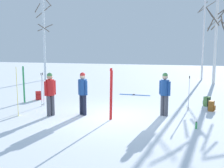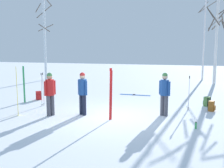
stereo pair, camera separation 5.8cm
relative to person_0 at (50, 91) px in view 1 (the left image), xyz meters
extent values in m
plane|color=white|center=(2.38, 0.40, -0.98)|extent=(60.00, 60.00, 0.00)
cylinder|color=#4C4C56|center=(-0.04, -0.08, -0.57)|extent=(0.16, 0.16, 0.82)
cylinder|color=#4C4C56|center=(0.04, 0.08, -0.57)|extent=(0.16, 0.16, 0.82)
cylinder|color=red|center=(0.00, 0.00, 0.15)|extent=(0.34, 0.34, 0.62)
sphere|color=tan|center=(0.00, 0.00, 0.57)|extent=(0.22, 0.22, 0.22)
sphere|color=#4C8C4C|center=(0.00, 0.00, 0.63)|extent=(0.21, 0.21, 0.21)
cylinder|color=red|center=(-0.10, -0.19, 0.13)|extent=(0.10, 0.10, 0.56)
cylinder|color=red|center=(0.10, 0.19, 0.13)|extent=(0.10, 0.10, 0.56)
cylinder|color=#4C4C56|center=(4.27, 1.21, -0.57)|extent=(0.16, 0.16, 0.82)
cylinder|color=#4C4C56|center=(4.42, 1.11, -0.57)|extent=(0.16, 0.16, 0.82)
cylinder|color=#1E478C|center=(4.35, 1.16, 0.15)|extent=(0.34, 0.34, 0.62)
sphere|color=beige|center=(4.35, 1.16, 0.57)|extent=(0.22, 0.22, 0.22)
sphere|color=#4C8C4C|center=(4.35, 1.16, 0.63)|extent=(0.21, 0.21, 0.21)
cylinder|color=#1E478C|center=(4.17, 1.28, 0.13)|extent=(0.10, 0.10, 0.56)
cylinder|color=#1E478C|center=(4.52, 1.05, 0.13)|extent=(0.10, 0.10, 0.56)
cylinder|color=#1E2338|center=(1.11, 0.49, -0.57)|extent=(0.16, 0.16, 0.82)
cylinder|color=#1E2338|center=(1.27, 0.41, -0.57)|extent=(0.16, 0.16, 0.82)
cylinder|color=#1E478C|center=(1.19, 0.45, 0.15)|extent=(0.34, 0.34, 0.62)
sphere|color=beige|center=(1.19, 0.45, 0.57)|extent=(0.22, 0.22, 0.22)
sphere|color=#B22626|center=(1.19, 0.45, 0.63)|extent=(0.21, 0.21, 0.21)
cylinder|color=#1E478C|center=(1.01, 0.55, 0.13)|extent=(0.10, 0.10, 0.56)
cylinder|color=#1E478C|center=(1.37, 0.35, 0.13)|extent=(0.10, 0.10, 0.56)
cube|color=yellow|center=(-1.28, -0.29, -0.05)|extent=(0.09, 0.12, 1.86)
cube|color=yellow|center=(-1.28, -0.29, 0.92)|extent=(0.05, 0.06, 0.10)
cube|color=yellow|center=(-1.25, -0.34, -0.05)|extent=(0.09, 0.12, 1.86)
cube|color=yellow|center=(-1.25, -0.34, 0.92)|extent=(0.05, 0.06, 0.10)
cube|color=red|center=(2.48, 0.09, -0.06)|extent=(0.07, 0.11, 1.85)
cube|color=red|center=(2.48, 0.09, 0.91)|extent=(0.04, 0.06, 0.10)
cube|color=red|center=(2.45, 0.03, -0.06)|extent=(0.07, 0.11, 1.85)
cube|color=red|center=(2.45, 0.03, 0.91)|extent=(0.04, 0.06, 0.10)
cube|color=green|center=(-2.48, 1.97, -0.13)|extent=(0.08, 0.05, 1.69)
cube|color=green|center=(-2.48, 1.97, 0.75)|extent=(0.06, 0.04, 0.10)
cube|color=green|center=(-2.43, 1.94, -0.13)|extent=(0.08, 0.05, 1.69)
cube|color=green|center=(-2.43, 1.94, 0.75)|extent=(0.06, 0.04, 0.10)
cube|color=blue|center=(2.43, 5.36, -0.97)|extent=(1.74, 0.13, 0.02)
cube|color=#333338|center=(2.38, 5.36, -0.95)|extent=(0.12, 0.07, 0.03)
cube|color=blue|center=(2.43, 5.26, -0.97)|extent=(1.74, 0.13, 0.02)
cube|color=#333338|center=(2.38, 5.26, -0.95)|extent=(0.12, 0.07, 0.03)
cylinder|color=#B2B2BC|center=(5.30, 2.56, -0.30)|extent=(0.02, 0.10, 1.37)
cylinder|color=black|center=(5.30, 2.56, 0.44)|extent=(0.04, 0.04, 0.10)
cylinder|color=black|center=(5.30, 2.56, -0.91)|extent=(0.07, 0.07, 0.01)
cylinder|color=#B2B2BC|center=(5.30, 2.39, -0.30)|extent=(0.02, 0.10, 1.37)
cylinder|color=black|center=(5.30, 2.39, 0.44)|extent=(0.04, 0.04, 0.10)
cylinder|color=black|center=(5.30, 2.39, -0.91)|extent=(0.07, 0.07, 0.01)
cylinder|color=#B2B2BC|center=(-1.20, 1.58, -0.26)|extent=(0.02, 0.11, 1.43)
cylinder|color=black|center=(-1.20, 1.58, 0.50)|extent=(0.04, 0.04, 0.10)
cylinder|color=black|center=(-1.20, 1.58, -0.91)|extent=(0.07, 0.07, 0.01)
cylinder|color=#B2B2BC|center=(-1.20, 1.44, -0.26)|extent=(0.02, 0.11, 1.43)
cylinder|color=black|center=(-1.20, 1.44, 0.50)|extent=(0.04, 0.04, 0.10)
cylinder|color=black|center=(-1.20, 1.44, -0.91)|extent=(0.07, 0.07, 0.01)
cube|color=#4C7F3F|center=(6.13, 3.39, -0.76)|extent=(0.33, 0.32, 0.44)
cube|color=#4C7F3F|center=(6.04, 3.48, -0.83)|extent=(0.18, 0.18, 0.20)
cube|color=black|center=(6.26, 3.35, -0.76)|extent=(0.04, 0.04, 0.37)
cube|color=black|center=(6.16, 3.25, -0.76)|extent=(0.04, 0.04, 0.37)
cube|color=red|center=(-2.14, 2.73, -0.76)|extent=(0.33, 0.32, 0.44)
cube|color=red|center=(-2.06, 2.63, -0.83)|extent=(0.19, 0.17, 0.20)
cube|color=black|center=(-2.27, 2.78, -0.76)|extent=(0.04, 0.04, 0.37)
cube|color=black|center=(-2.15, 2.86, -0.76)|extent=(0.04, 0.04, 0.37)
cube|color=#99591E|center=(6.23, 2.44, -0.76)|extent=(0.28, 0.31, 0.44)
cube|color=#99591E|center=(6.35, 2.40, -0.83)|extent=(0.12, 0.20, 0.20)
cube|color=black|center=(6.10, 2.42, -0.76)|extent=(0.03, 0.04, 0.37)
cube|color=black|center=(6.15, 2.55, -0.76)|extent=(0.03, 0.04, 0.37)
cylinder|color=green|center=(5.50, -0.30, -0.87)|extent=(0.07, 0.07, 0.22)
cylinder|color=black|center=(5.50, -0.30, -0.75)|extent=(0.04, 0.04, 0.02)
cylinder|color=silver|center=(-5.84, 10.19, 2.39)|extent=(0.18, 0.18, 6.74)
cylinder|color=brown|center=(-6.03, 10.78, 3.25)|extent=(1.22, 0.45, 0.60)
cylinder|color=brown|center=(-6.11, 10.71, 4.52)|extent=(1.11, 0.63, 1.07)
cylinder|color=brown|center=(-6.29, 10.15, 4.76)|extent=(0.14, 0.96, 0.84)
cylinder|color=brown|center=(-5.64, 9.82, 3.17)|extent=(0.80, 0.47, 0.63)
cylinder|color=brown|center=(-5.41, 10.02, 5.27)|extent=(0.41, 0.90, 0.78)
cylinder|color=silver|center=(6.52, 13.53, 2.81)|extent=(0.14, 0.14, 7.58)
cylinder|color=brown|center=(6.75, 14.15, 4.93)|extent=(1.28, 0.51, 0.81)
cylinder|color=brown|center=(7.18, 13.84, 3.51)|extent=(0.68, 1.36, 0.67)
cylinder|color=brown|center=(6.37, 13.89, 4.85)|extent=(0.78, 0.37, 0.93)
cylinder|color=silver|center=(7.18, 11.07, 2.39)|extent=(0.21, 0.21, 6.73)
cylinder|color=brown|center=(6.96, 10.73, 3.68)|extent=(0.77, 0.55, 1.10)
cylinder|color=brown|center=(6.83, 11.30, 3.31)|extent=(0.56, 0.79, 1.03)
cylinder|color=brown|center=(7.53, 10.95, 3.42)|extent=(0.33, 0.77, 0.78)
cylinder|color=brown|center=(7.22, 11.42, 3.30)|extent=(0.77, 0.16, 0.82)
cylinder|color=brown|center=(6.66, 10.88, 4.10)|extent=(0.45, 1.12, 0.88)
cylinder|color=brown|center=(7.34, 8.92, 3.87)|extent=(0.78, 0.98, 0.94)
cylinder|color=brown|center=(7.31, 8.49, 2.90)|extent=(0.22, 1.03, 0.81)
camera|label=1|loc=(5.00, -9.35, 1.76)|focal=42.83mm
camera|label=2|loc=(5.06, -9.34, 1.76)|focal=42.83mm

